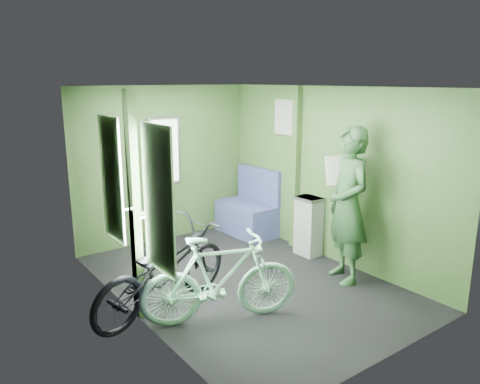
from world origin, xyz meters
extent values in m
plane|color=black|center=(0.00, 0.00, 0.00)|extent=(4.00, 4.00, 0.00)
cube|color=silver|center=(0.00, 0.00, 2.30)|extent=(2.80, 4.00, 0.02)
cube|color=#335025|center=(0.00, 2.00, 1.15)|extent=(2.80, 0.02, 2.30)
cube|color=#335025|center=(0.00, -2.00, 1.15)|extent=(2.80, 0.02, 2.30)
cube|color=#335025|center=(-1.40, 0.00, 1.15)|extent=(0.02, 4.00, 2.30)
cube|color=#335025|center=(1.40, 0.00, 1.15)|extent=(0.02, 4.00, 2.30)
cube|color=#335025|center=(-1.36, 0.00, 1.15)|extent=(0.08, 0.12, 2.30)
cube|color=silver|center=(-1.35, -0.55, 1.35)|extent=(0.02, 0.56, 1.34)
cube|color=silver|center=(-1.35, 0.55, 1.35)|extent=(0.02, 0.56, 1.34)
cube|color=white|center=(-1.34, -0.55, 1.88)|extent=(0.00, 0.12, 0.12)
cube|color=white|center=(-1.34, 0.55, 1.88)|extent=(0.00, 0.12, 0.12)
cylinder|color=silver|center=(-1.29, 0.00, 1.10)|extent=(0.03, 0.40, 0.03)
cube|color=#335025|center=(1.35, 0.60, 1.15)|extent=(0.10, 0.10, 2.30)
cube|color=white|center=(1.38, 0.90, 1.85)|extent=(0.02, 0.40, 0.50)
cube|color=silver|center=(0.00, 1.96, 1.35)|extent=(0.50, 0.02, 1.00)
imported|color=black|center=(-1.12, -0.10, 0.00)|extent=(1.93, 1.20, 1.01)
imported|color=#9FE5CA|center=(-0.78, -0.64, 0.00)|extent=(1.69, 1.13, 1.01)
imported|color=#284929|center=(1.02, -0.66, 0.94)|extent=(0.67, 0.80, 1.87)
cube|color=silver|center=(1.13, -0.38, 1.30)|extent=(0.33, 0.23, 0.35)
cube|color=gray|center=(1.26, 0.22, 0.41)|extent=(0.24, 0.34, 0.82)
cube|color=navy|center=(1.12, 1.45, 0.24)|extent=(0.57, 0.99, 0.49)
cube|color=navy|center=(1.36, 1.45, 0.76)|extent=(0.09, 0.98, 0.54)
camera|label=1|loc=(-3.15, -4.18, 2.39)|focal=35.00mm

